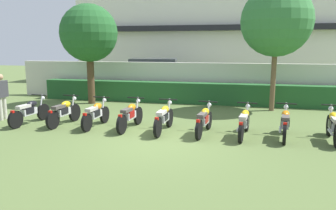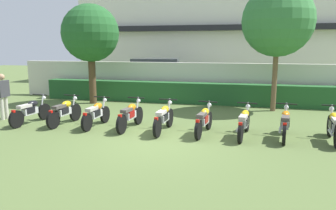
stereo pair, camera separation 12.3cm
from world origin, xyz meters
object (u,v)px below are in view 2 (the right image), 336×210
at_px(motorcycle_in_row_1, 64,112).
at_px(tree_far_side, 278,21).
at_px(motorcycle_in_row_6, 244,122).
at_px(parked_car, 158,75).
at_px(motorcycle_in_row_7, 285,123).
at_px(tree_near_inspector, 90,34).
at_px(motorcycle_in_row_5, 204,120).
at_px(inspector_person, 3,93).
at_px(motorcycle_in_row_8, 334,126).
at_px(motorcycle_in_row_3, 130,115).
at_px(motorcycle_in_row_2, 96,114).
at_px(motorcycle_in_row_4, 164,118).
at_px(motorcycle_in_row_0, 31,111).

bearing_deg(motorcycle_in_row_1, tree_far_side, -54.37).
relative_size(tree_far_side, motorcycle_in_row_6, 2.63).
xyz_separation_m(parked_car, motorcycle_in_row_1, (-0.77, -9.17, -0.49)).
xyz_separation_m(motorcycle_in_row_1, motorcycle_in_row_7, (7.05, -0.05, -0.00)).
bearing_deg(tree_near_inspector, motorcycle_in_row_5, -36.24).
distance_m(tree_far_side, motorcycle_in_row_1, 8.75).
xyz_separation_m(motorcycle_in_row_7, inspector_person, (-9.62, 0.28, 0.53)).
height_order(parked_car, motorcycle_in_row_1, parked_car).
bearing_deg(tree_far_side, motorcycle_in_row_1, -149.50).
bearing_deg(motorcycle_in_row_8, motorcycle_in_row_1, 94.04).
xyz_separation_m(parked_car, motorcycle_in_row_3, (1.58, -9.18, -0.49)).
xyz_separation_m(motorcycle_in_row_2, motorcycle_in_row_5, (3.56, -0.08, -0.00)).
height_order(motorcycle_in_row_2, motorcycle_in_row_6, motorcycle_in_row_2).
xyz_separation_m(motorcycle_in_row_5, motorcycle_in_row_8, (3.60, 0.05, 0.02)).
bearing_deg(tree_near_inspector, tree_far_side, 0.55).
bearing_deg(motorcycle_in_row_6, motorcycle_in_row_4, 97.65).
bearing_deg(motorcycle_in_row_1, tree_near_inspector, 18.47).
bearing_deg(motorcycle_in_row_6, tree_far_side, -7.32).
relative_size(motorcycle_in_row_3, inspector_person, 1.15).
xyz_separation_m(motorcycle_in_row_0, inspector_person, (-1.37, 0.37, 0.54)).
bearing_deg(motorcycle_in_row_8, motorcycle_in_row_0, 94.93).
bearing_deg(parked_car, tree_near_inspector, -116.57).
bearing_deg(tree_near_inspector, inspector_person, -112.77).
bearing_deg(motorcycle_in_row_0, motorcycle_in_row_3, -81.62).
bearing_deg(inspector_person, motorcycle_in_row_0, -15.31).
bearing_deg(inspector_person, motorcycle_in_row_1, -5.21).
bearing_deg(tree_far_side, tree_near_inspector, -179.45).
bearing_deg(inspector_person, tree_near_inspector, 67.23).
relative_size(motorcycle_in_row_6, motorcycle_in_row_7, 1.02).
bearing_deg(motorcycle_in_row_2, motorcycle_in_row_4, -89.64).
distance_m(motorcycle_in_row_0, motorcycle_in_row_8, 9.54).
xyz_separation_m(parked_car, tree_far_side, (6.27, -5.02, 2.65)).
bearing_deg(motorcycle_in_row_8, tree_near_inspector, 70.52).
bearing_deg(parked_car, motorcycle_in_row_5, -74.68).
xyz_separation_m(motorcycle_in_row_5, motorcycle_in_row_6, (1.18, -0.01, 0.00)).
height_order(tree_far_side, motorcycle_in_row_0, tree_far_side).
bearing_deg(inspector_person, tree_far_side, 22.14).
distance_m(tree_far_side, inspector_person, 10.70).
xyz_separation_m(motorcycle_in_row_4, motorcycle_in_row_5, (1.24, 0.02, -0.01)).
height_order(motorcycle_in_row_3, motorcycle_in_row_6, motorcycle_in_row_3).
bearing_deg(motorcycle_in_row_5, motorcycle_in_row_3, 94.75).
xyz_separation_m(motorcycle_in_row_0, motorcycle_in_row_6, (7.11, 0.02, -0.01)).
xyz_separation_m(motorcycle_in_row_4, motorcycle_in_row_8, (4.85, 0.07, 0.01)).
bearing_deg(parked_car, motorcycle_in_row_8, -58.45).
relative_size(motorcycle_in_row_0, motorcycle_in_row_5, 1.04).
height_order(parked_car, tree_far_side, tree_far_side).
xyz_separation_m(motorcycle_in_row_4, motorcycle_in_row_7, (3.56, 0.08, 0.00)).
height_order(motorcycle_in_row_7, inspector_person, inspector_person).
height_order(parked_car, motorcycle_in_row_0, parked_car).
bearing_deg(motorcycle_in_row_7, motorcycle_in_row_1, 96.85).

